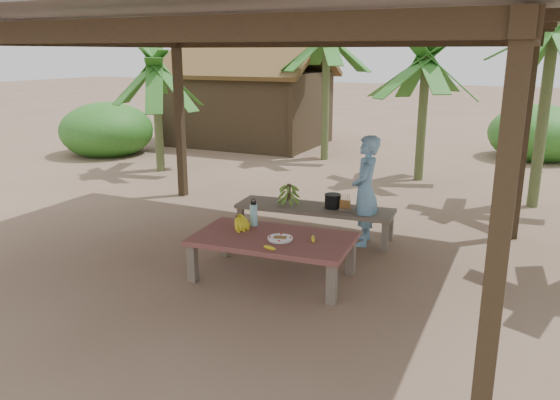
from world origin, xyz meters
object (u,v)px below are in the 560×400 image
at_px(bench, 314,210).
at_px(water_flask, 254,214).
at_px(cooking_pot, 333,201).
at_px(ripe_banana_bunch, 237,222).
at_px(plate, 280,239).
at_px(work_table, 273,242).
at_px(woman, 365,191).

height_order(bench, water_flask, water_flask).
height_order(bench, cooking_pot, cooking_pot).
bearing_deg(ripe_banana_bunch, cooking_pot, 66.28).
height_order(bench, ripe_banana_bunch, ripe_banana_bunch).
relative_size(plate, cooking_pot, 1.29).
height_order(work_table, woman, woman).
bearing_deg(plate, water_flask, 145.79).
xyz_separation_m(ripe_banana_bunch, plate, (0.64, -0.14, -0.07)).
distance_m(work_table, cooking_pot, 1.60).
distance_m(plate, water_flask, 0.64).
relative_size(bench, ripe_banana_bunch, 7.47).
distance_m(ripe_banana_bunch, plate, 0.66).
bearing_deg(water_flask, cooking_pot, 66.99).
relative_size(bench, water_flask, 6.59).
xyz_separation_m(plate, cooking_pot, (0.03, 1.66, 0.03)).
bearing_deg(plate, woman, 73.51).
bearing_deg(ripe_banana_bunch, work_table, -7.47).
height_order(ripe_banana_bunch, woman, woman).
relative_size(water_flask, cooking_pot, 1.54).
height_order(plate, cooking_pot, cooking_pot).
bearing_deg(woman, work_table, -32.40).
bearing_deg(cooking_pot, water_flask, -113.01).
height_order(plate, water_flask, water_flask).
bearing_deg(plate, cooking_pot, 88.94).
bearing_deg(water_flask, woman, 52.03).
xyz_separation_m(work_table, water_flask, (-0.39, 0.28, 0.21)).
bearing_deg(water_flask, work_table, -35.61).
distance_m(ripe_banana_bunch, cooking_pot, 1.66).
xyz_separation_m(ripe_banana_bunch, woman, (1.12, 1.51, 0.15)).
bearing_deg(bench, woman, -1.64).
xyz_separation_m(cooking_pot, woman, (0.46, -0.01, 0.20)).
distance_m(work_table, plate, 0.17).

